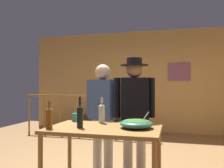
% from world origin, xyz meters
% --- Properties ---
extents(back_wall, '(6.06, 0.10, 2.81)m').
position_xyz_m(back_wall, '(0.00, 3.09, 1.41)').
color(back_wall, tan).
rests_on(back_wall, ground_plane).
extents(framed_picture, '(0.58, 0.03, 0.48)m').
position_xyz_m(framed_picture, '(1.23, 3.03, 1.66)').
color(framed_picture, '#8B506A').
extents(stair_railing, '(3.36, 0.10, 1.09)m').
position_xyz_m(stair_railing, '(-0.67, 2.18, 0.67)').
color(stair_railing, '#9E6B33').
rests_on(stair_railing, ground_plane).
extents(tv_console, '(0.90, 0.40, 0.48)m').
position_xyz_m(tv_console, '(-0.85, 2.74, 0.24)').
color(tv_console, '#38281E').
rests_on(tv_console, ground_plane).
extents(flat_screen_tv, '(0.58, 0.12, 0.43)m').
position_xyz_m(flat_screen_tv, '(-0.85, 2.71, 0.74)').
color(flat_screen_tv, black).
rests_on(flat_screen_tv, tv_console).
extents(serving_table, '(1.23, 0.77, 0.81)m').
position_xyz_m(serving_table, '(0.32, -0.95, 0.72)').
color(serving_table, '#9E6B33').
rests_on(serving_table, ground_plane).
extents(salad_bowl, '(0.36, 0.36, 0.18)m').
position_xyz_m(salad_bowl, '(0.68, -0.92, 0.87)').
color(salad_bowl, '#337060').
rests_on(salad_bowl, serving_table).
extents(wine_glass, '(0.08, 0.08, 0.18)m').
position_xyz_m(wine_glass, '(-0.06, -0.72, 0.94)').
color(wine_glass, silver).
rests_on(wine_glass, serving_table).
extents(wine_bottle_clear, '(0.08, 0.08, 0.32)m').
position_xyz_m(wine_bottle_clear, '(0.21, -0.68, 0.94)').
color(wine_bottle_clear, silver).
rests_on(wine_bottle_clear, serving_table).
extents(wine_bottle_dark, '(0.07, 0.07, 0.34)m').
position_xyz_m(wine_bottle_dark, '(0.08, -1.05, 0.95)').
color(wine_bottle_dark, black).
rests_on(wine_bottle_dark, serving_table).
extents(wine_bottle_amber, '(0.07, 0.07, 0.30)m').
position_xyz_m(wine_bottle_amber, '(-0.22, -1.18, 0.94)').
color(wine_bottle_amber, brown).
rests_on(wine_bottle_amber, serving_table).
extents(mug_teal, '(0.12, 0.09, 0.10)m').
position_xyz_m(mug_teal, '(-0.16, -0.63, 0.87)').
color(mug_teal, teal).
rests_on(mug_teal, serving_table).
extents(person_standing_left, '(0.53, 0.30, 1.58)m').
position_xyz_m(person_standing_left, '(0.10, -0.25, 0.92)').
color(person_standing_left, beige).
rests_on(person_standing_left, ground_plane).
extents(person_standing_right, '(0.55, 0.38, 1.66)m').
position_xyz_m(person_standing_right, '(0.55, -0.25, 0.98)').
color(person_standing_right, beige).
rests_on(person_standing_right, ground_plane).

